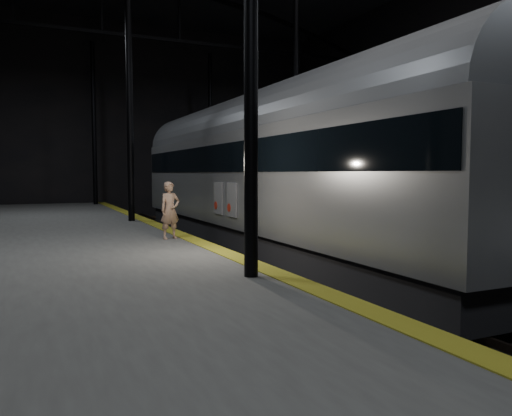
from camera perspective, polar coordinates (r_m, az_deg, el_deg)
ground at (r=14.88m, az=6.65°, el=-7.41°), size 44.00×44.00×0.00m
platform_left at (r=12.71m, az=-23.95°, el=-7.40°), size 9.00×43.80×1.00m
platform_right at (r=19.70m, az=25.72°, el=-3.50°), size 9.00×43.80×1.00m
tactile_strip at (r=13.34m, az=-5.39°, el=-4.35°), size 0.50×43.80×0.01m
track at (r=14.86m, az=6.65°, el=-7.16°), size 2.40×43.00×0.24m
train at (r=17.80m, az=0.65°, el=4.75°), size 3.18×21.26×5.68m
woman at (r=14.89m, az=-9.79°, el=-0.27°), size 0.69×0.53×1.69m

